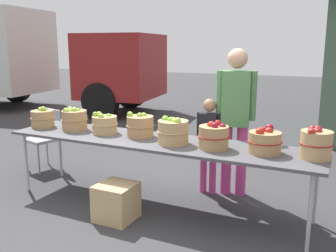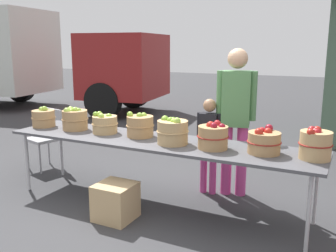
{
  "view_description": "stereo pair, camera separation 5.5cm",
  "coord_description": "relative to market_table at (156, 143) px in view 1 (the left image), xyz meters",
  "views": [
    {
      "loc": [
        1.84,
        -3.49,
        1.74
      ],
      "look_at": [
        0.0,
        0.3,
        0.85
      ],
      "focal_mm": 40.18,
      "sensor_mm": 36.0,
      "label": 1
    },
    {
      "loc": [
        1.89,
        -3.47,
        1.74
      ],
      "look_at": [
        0.0,
        0.3,
        0.85
      ],
      "focal_mm": 40.18,
      "sensor_mm": 36.0,
      "label": 2
    }
  ],
  "objects": [
    {
      "name": "market_table",
      "position": [
        0.0,
        0.0,
        0.0
      ],
      "size": [
        3.5,
        0.76,
        0.75
      ],
      "color": "#4C4C51",
      "rests_on": "ground"
    },
    {
      "name": "apple_basket_green_3",
      "position": [
        -0.24,
        0.07,
        0.16
      ],
      "size": [
        0.32,
        0.32,
        0.28
      ],
      "color": "#A87F51",
      "rests_on": "market_table"
    },
    {
      "name": "apple_basket_red_0",
      "position": [
        0.67,
        -0.04,
        0.16
      ],
      "size": [
        0.32,
        0.32,
        0.28
      ],
      "color": "#A87F51",
      "rests_on": "market_table"
    },
    {
      "name": "apple_basket_green_1",
      "position": [
        -1.13,
        0.03,
        0.16
      ],
      "size": [
        0.32,
        0.32,
        0.28
      ],
      "color": "#A87F51",
      "rests_on": "market_table"
    },
    {
      "name": "apple_basket_green_4",
      "position": [
        0.23,
        -0.06,
        0.17
      ],
      "size": [
        0.34,
        0.34,
        0.3
      ],
      "color": "tan",
      "rests_on": "market_table"
    },
    {
      "name": "vendor_adult",
      "position": [
        0.67,
        0.7,
        0.3
      ],
      "size": [
        0.45,
        0.29,
        1.73
      ],
      "rotation": [
        0.0,
        0.0,
        3.36
      ],
      "color": "#CC3F8C",
      "rests_on": "ground"
    },
    {
      "name": "apple_basket_green_2",
      "position": [
        -0.7,
        0.04,
        0.14
      ],
      "size": [
        0.31,
        0.31,
        0.26
      ],
      "color": "tan",
      "rests_on": "market_table"
    },
    {
      "name": "ground_plane",
      "position": [
        0.0,
        0.0,
        -0.72
      ],
      "size": [
        40.0,
        40.0,
        0.0
      ],
      "primitive_type": "plane",
      "color": "#38383A"
    },
    {
      "name": "folding_chair",
      "position": [
        -2.05,
        0.49,
        -0.21
      ],
      "size": [
        0.49,
        0.49,
        0.86
      ],
      "rotation": [
        0.0,
        0.0,
        6.02
      ],
      "color": "#99999E",
      "rests_on": "ground"
    },
    {
      "name": "produce_crate",
      "position": [
        -0.21,
        -0.49,
        -0.53
      ],
      "size": [
        0.38,
        0.38,
        0.38
      ],
      "primitive_type": "cube",
      "color": "tan",
      "rests_on": "ground"
    },
    {
      "name": "box_truck",
      "position": [
        -7.09,
        4.3,
        0.77
      ],
      "size": [
        7.93,
        3.28,
        2.75
      ],
      "rotation": [
        0.0,
        0.0,
        0.15
      ],
      "color": "silver",
      "rests_on": "ground"
    },
    {
      "name": "apple_basket_red_2",
      "position": [
        1.61,
        0.03,
        0.17
      ],
      "size": [
        0.3,
        0.3,
        0.3
      ],
      "color": "tan",
      "rests_on": "market_table"
    },
    {
      "name": "apple_basket_red_1",
      "position": [
        1.16,
        0.02,
        0.14
      ],
      "size": [
        0.32,
        0.32,
        0.26
      ],
      "color": "#A87F51",
      "rests_on": "market_table"
    },
    {
      "name": "child_customer",
      "position": [
        0.39,
        0.6,
        -0.04
      ],
      "size": [
        0.3,
        0.16,
        1.15
      ],
      "rotation": [
        0.0,
        0.0,
        3.17
      ],
      "color": "#CC3F8C",
      "rests_on": "ground"
    },
    {
      "name": "apple_basket_green_0",
      "position": [
        -1.61,
        -0.01,
        0.15
      ],
      "size": [
        0.3,
        0.3,
        0.26
      ],
      "color": "#A87F51",
      "rests_on": "market_table"
    }
  ]
}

